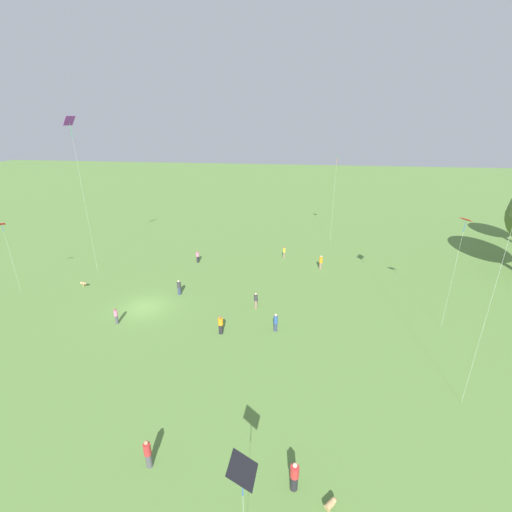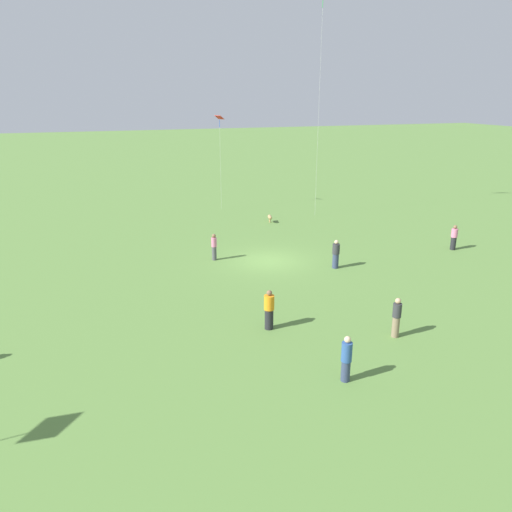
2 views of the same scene
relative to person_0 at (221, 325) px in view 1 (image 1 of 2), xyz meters
The scene contains 18 objects.
ground_plane 9.33m from the person_0, 110.94° to the right, with size 240.00×240.00×0.00m, color #5B843D.
person_0 is the anchor object (origin of this frame).
person_1 8.97m from the person_0, 136.72° to the right, with size 0.48×0.48×1.70m.
person_2 5.35m from the person_0, 152.37° to the left, with size 0.51×0.51×1.75m.
person_3 12.86m from the person_0, ahead, with size 0.56×0.56×1.89m.
person_4 19.17m from the person_0, 166.45° to the left, with size 0.47×0.47×1.68m.
person_5 4.90m from the person_0, 102.73° to the left, with size 0.42×0.42×1.75m.
person_6 16.97m from the person_0, 156.36° to the right, with size 0.44×0.44×1.65m.
person_7 18.16m from the person_0, 149.14° to the left, with size 0.44×0.44×1.82m.
person_8 14.70m from the person_0, 28.01° to the left, with size 0.59×0.59×1.83m.
person_9 9.97m from the person_0, 91.25° to the right, with size 0.43×0.43×1.66m.
kite_0 24.88m from the person_0, 100.81° to the right, with size 0.81×0.83×8.04m.
kite_2 27.12m from the person_0, 121.19° to the right, with size 1.34×1.02×18.09m.
kite_3 30.43m from the person_0, 156.75° to the left, with size 0.81×0.78×13.10m.
kite_4 18.34m from the person_0, 16.47° to the left, with size 1.16×1.00×6.59m.
kite_5 22.06m from the person_0, 100.83° to the left, with size 1.07×1.05×10.37m.
dog_0 18.86m from the person_0, 111.20° to the right, with size 0.44×0.86×0.59m.
dog_1 16.29m from the person_0, 32.36° to the left, with size 0.64×0.63×0.58m.
Camera 1 is at (28.40, 15.27, 17.77)m, focal length 24.00 mm.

